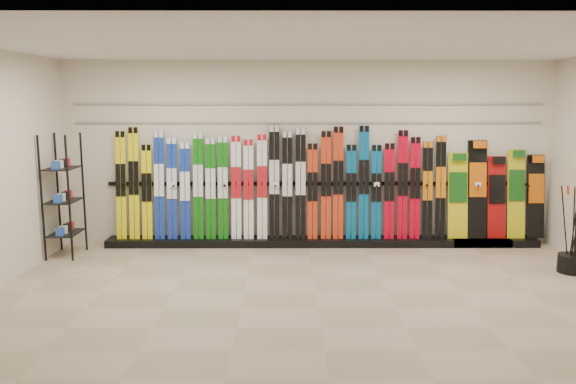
{
  "coord_description": "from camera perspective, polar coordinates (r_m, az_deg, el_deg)",
  "views": [
    {
      "loc": [
        -0.37,
        -6.7,
        2.36
      ],
      "look_at": [
        -0.34,
        1.0,
        1.1
      ],
      "focal_mm": 35.0,
      "sensor_mm": 36.0,
      "label": 1
    }
  ],
  "objects": [
    {
      "name": "floor",
      "position": [
        7.11,
        2.82,
        -10.1
      ],
      "size": [
        8.0,
        8.0,
        0.0
      ],
      "primitive_type": "plane",
      "color": "tan",
      "rests_on": "ground"
    },
    {
      "name": "skis",
      "position": [
        9.12,
        -0.79,
        0.49
      ],
      "size": [
        5.38,
        0.2,
        1.84
      ],
      "color": "yellow",
      "rests_on": "ski_rack_base"
    },
    {
      "name": "pole_bin",
      "position": [
        8.77,
        26.89,
        -6.5
      ],
      "size": [
        0.39,
        0.39,
        0.25
      ],
      "primitive_type": "cylinder",
      "color": "black",
      "rests_on": "floor"
    },
    {
      "name": "slatwall_rail_1",
      "position": [
        9.19,
        2.11,
        8.92
      ],
      "size": [
        7.6,
        0.02,
        0.03
      ],
      "primitive_type": "cube",
      "color": "gray",
      "rests_on": "back_wall"
    },
    {
      "name": "snowboards",
      "position": [
        9.8,
        20.26,
        -0.23
      ],
      "size": [
        1.58,
        0.25,
        1.6
      ],
      "color": "gold",
      "rests_on": "ski_rack_base"
    },
    {
      "name": "slatwall_rail_0",
      "position": [
        9.19,
        2.1,
        7.05
      ],
      "size": [
        7.6,
        0.02,
        0.03
      ],
      "primitive_type": "cube",
      "color": "gray",
      "rests_on": "back_wall"
    },
    {
      "name": "back_wall",
      "position": [
        9.25,
        2.07,
        3.95
      ],
      "size": [
        8.0,
        0.0,
        8.0
      ],
      "primitive_type": "plane",
      "rotation": [
        1.57,
        0.0,
        0.0
      ],
      "color": "beige",
      "rests_on": "floor"
    },
    {
      "name": "ski_rack_base",
      "position": [
        9.29,
        3.47,
        -5.06
      ],
      "size": [
        8.0,
        0.4,
        0.12
      ],
      "primitive_type": "cube",
      "color": "black",
      "rests_on": "floor"
    },
    {
      "name": "ski_poles",
      "position": [
        8.65,
        27.16,
        -3.42
      ],
      "size": [
        0.34,
        0.36,
        1.18
      ],
      "color": "black",
      "rests_on": "pole_bin"
    },
    {
      "name": "accessory_rack",
      "position": [
        9.17,
        -21.86,
        -0.33
      ],
      "size": [
        0.4,
        0.6,
        1.87
      ],
      "primitive_type": "cube",
      "color": "black",
      "rests_on": "floor"
    },
    {
      "name": "ceiling",
      "position": [
        6.74,
        3.03,
        14.73
      ],
      "size": [
        8.0,
        8.0,
        0.0
      ],
      "primitive_type": "plane",
      "rotation": [
        3.14,
        0.0,
        0.0
      ],
      "color": "silver",
      "rests_on": "back_wall"
    }
  ]
}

